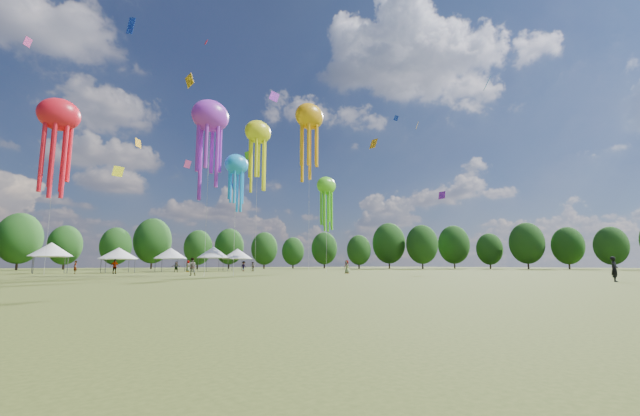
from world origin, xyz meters
TOP-DOWN VIEW (x-y plane):
  - ground at (0.00, 0.00)m, footprint 300.00×300.00m
  - observer_main at (8.72, -2.16)m, footprint 0.71×0.54m
  - spectator_near at (-8.96, 31.28)m, footprint 1.13×1.01m
  - spectators_far at (0.31, 48.88)m, footprint 29.83×26.93m
  - festival_tents at (-4.00, 55.75)m, footprint 34.91×10.63m
  - show_kites at (3.35, 42.73)m, footprint 44.82×23.26m
  - small_kites at (-2.13, 42.19)m, footprint 71.29×56.04m
  - treeline at (-3.87, 62.51)m, footprint 201.57×95.24m

SIDE VIEW (x-z plane):
  - ground at x=0.00m, z-range 0.00..0.00m
  - observer_main at x=8.72m, z-range 0.00..1.75m
  - spectators_far at x=0.31m, z-range -0.06..1.82m
  - spectator_near at x=-8.96m, z-range 0.00..1.93m
  - festival_tents at x=-4.00m, z-range 0.95..5.33m
  - treeline at x=-3.87m, z-range -0.17..13.26m
  - show_kites at x=3.35m, z-range 4.60..36.16m
  - small_kites at x=-2.13m, z-range 6.54..50.46m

